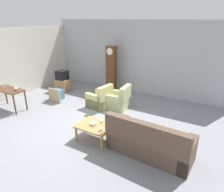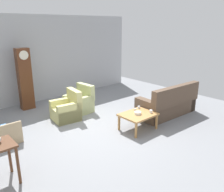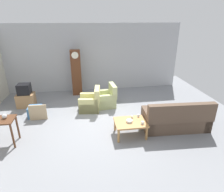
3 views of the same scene
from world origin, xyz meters
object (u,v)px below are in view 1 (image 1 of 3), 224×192
(cup_white_porcelain, at_px, (101,130))
(cup_blue_rimmed, at_px, (110,122))
(coffee_table_wood, at_px, (95,127))
(bowl_white_stacked, at_px, (94,124))
(couch_floral, at_px, (149,143))
(glass_dome_cloche, at_px, (16,89))
(console_table_dark, at_px, (9,92))
(armchair_olive_far, at_px, (119,101))
(tv_stand_cabinet, at_px, (63,85))
(grandfather_clock, at_px, (111,69))
(cup_cream_tall, at_px, (102,121))
(tv_crt, at_px, (62,75))
(wine_glass_tall, at_px, (1,84))
(framed_picture_leaning, at_px, (55,96))
(storage_box_blue, at_px, (57,95))
(wine_glass_mid, at_px, (4,84))
(armchair_olive_near, at_px, (100,100))

(cup_white_porcelain, height_order, cup_blue_rimmed, cup_white_porcelain)
(coffee_table_wood, bearing_deg, bowl_white_stacked, -156.14)
(couch_floral, relative_size, glass_dome_cloche, 15.93)
(console_table_dark, relative_size, bowl_white_stacked, 6.81)
(armchair_olive_far, bearing_deg, tv_stand_cabinet, 172.05)
(armchair_olive_far, xyz_separation_m, grandfather_clock, (-1.20, 1.49, 0.75))
(glass_dome_cloche, bearing_deg, cup_blue_rimmed, 1.72)
(bowl_white_stacked, bearing_deg, cup_cream_tall, 59.36)
(console_table_dark, relative_size, grandfather_clock, 0.62)
(cup_white_porcelain, bearing_deg, tv_crt, 144.71)
(console_table_dark, bearing_deg, tv_stand_cabinet, 84.51)
(couch_floral, distance_m, wine_glass_tall, 6.03)
(coffee_table_wood, xyz_separation_m, framed_picture_leaning, (-3.02, 1.43, -0.12))
(armchair_olive_far, height_order, grandfather_clock, grandfather_clock)
(tv_crt, distance_m, glass_dome_cloche, 2.53)
(storage_box_blue, xyz_separation_m, glass_dome_cloche, (-0.41, -1.55, 0.67))
(cup_white_porcelain, xyz_separation_m, wine_glass_mid, (-4.62, 0.36, 0.42))
(cup_white_porcelain, bearing_deg, console_table_dark, 176.07)
(framed_picture_leaning, bearing_deg, glass_dome_cloche, -114.15)
(armchair_olive_near, bearing_deg, framed_picture_leaning, -164.80)
(tv_crt, distance_m, wine_glass_tall, 2.63)
(armchair_olive_far, relative_size, grandfather_clock, 0.44)
(cup_cream_tall, bearing_deg, coffee_table_wood, -114.69)
(couch_floral, bearing_deg, cup_white_porcelain, -166.68)
(cup_white_porcelain, xyz_separation_m, bowl_white_stacked, (-0.36, 0.17, -0.01))
(glass_dome_cloche, bearing_deg, armchair_olive_near, 35.91)
(glass_dome_cloche, distance_m, wine_glass_tall, 0.87)
(bowl_white_stacked, bearing_deg, cup_blue_rimmed, 38.94)
(cup_blue_rimmed, distance_m, bowl_white_stacked, 0.47)
(armchair_olive_near, bearing_deg, grandfather_clock, 106.91)
(storage_box_blue, xyz_separation_m, wine_glass_mid, (-1.11, -1.54, 0.73))
(coffee_table_wood, height_order, cup_blue_rimmed, cup_blue_rimmed)
(console_table_dark, bearing_deg, grandfather_clock, 57.35)
(glass_dome_cloche, xyz_separation_m, cup_white_porcelain, (3.91, -0.35, -0.35))
(coffee_table_wood, height_order, bowl_white_stacked, bowl_white_stacked)
(armchair_olive_far, relative_size, coffee_table_wood, 0.96)
(grandfather_clock, relative_size, tv_stand_cabinet, 3.10)
(armchair_olive_near, distance_m, bowl_white_stacked, 2.25)
(cup_white_porcelain, relative_size, wine_glass_tall, 0.48)
(glass_dome_cloche, bearing_deg, console_table_dark, -172.35)
(grandfather_clock, xyz_separation_m, wine_glass_mid, (-2.63, -3.55, -0.13))
(framed_picture_leaning, xyz_separation_m, storage_box_blue, (-0.16, 0.28, -0.09))
(grandfather_clock, bearing_deg, wine_glass_mid, -126.54)
(coffee_table_wood, relative_size, wine_glass_tall, 5.24)
(bowl_white_stacked, relative_size, wine_glass_tall, 1.04)
(armchair_olive_far, height_order, framed_picture_leaning, armchair_olive_far)
(grandfather_clock, distance_m, cup_cream_tall, 3.97)
(cup_cream_tall, distance_m, bowl_white_stacked, 0.26)
(couch_floral, height_order, cup_white_porcelain, couch_floral)
(console_table_dark, distance_m, wine_glass_tall, 0.54)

